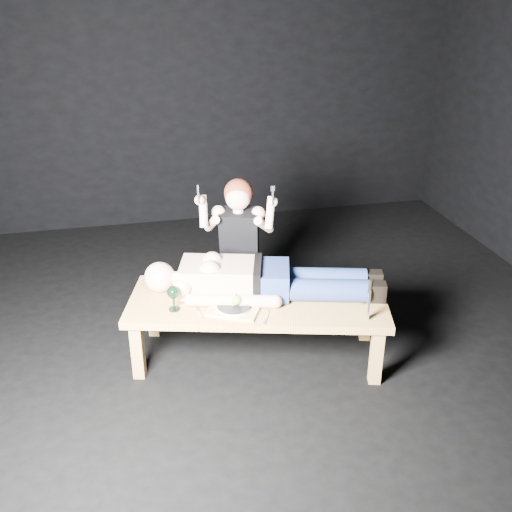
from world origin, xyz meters
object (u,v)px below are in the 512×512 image
carving_knife (369,300)px  goblet (173,298)px  table (258,329)px  lying_man (266,276)px  serving_tray (234,309)px  kneeling_woman (240,245)px

carving_knife → goblet: bearing=176.9°
table → goblet: size_ratio=9.95×
lying_man → carving_knife: carving_knife is taller
serving_tray → carving_knife: carving_knife is taller
carving_knife → table: bearing=162.6°
table → kneeling_woman: bearing=104.1°
lying_man → serving_tray: lying_man is taller
table → goblet: bearing=-164.2°
table → lying_man: lying_man is taller
table → carving_knife: bearing=-17.4°
serving_tray → goblet: bearing=165.7°
table → carving_knife: size_ratio=6.11×
lying_man → goblet: 0.64m
lying_man → kneeling_woman: 0.55m
table → carving_knife: (0.62, -0.39, 0.37)m
table → goblet: goblet is taller
goblet → carving_knife: (1.17, -0.38, 0.05)m
kneeling_woman → serving_tray: bearing=-88.2°
serving_tray → carving_knife: (0.80, -0.29, 0.13)m
kneeling_woman → goblet: kneeling_woman is taller
table → lying_man: bearing=61.5°
serving_tray → goblet: (-0.37, 0.10, 0.08)m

